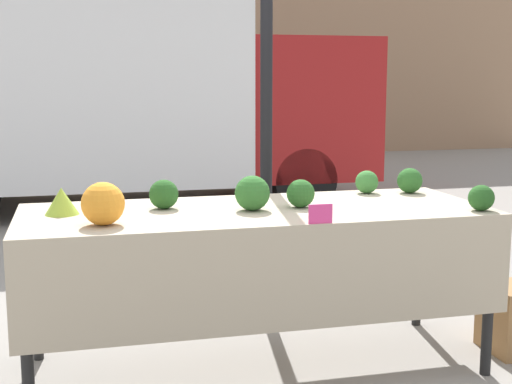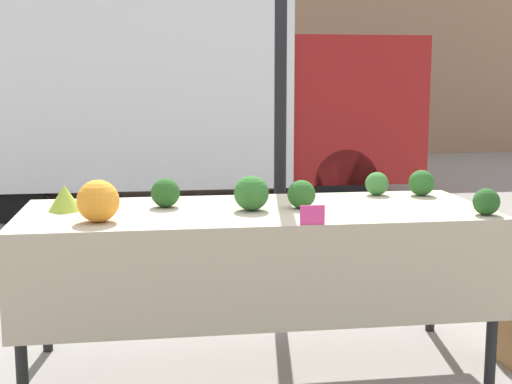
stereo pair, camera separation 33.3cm
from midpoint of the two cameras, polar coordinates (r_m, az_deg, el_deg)
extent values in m
plane|color=gray|center=(3.57, 2.75, -13.81)|extent=(40.00, 40.00, 0.00)
cube|color=#9E7A5B|center=(13.08, -5.70, 14.58)|extent=(16.00, 0.60, 5.31)
cylinder|color=black|center=(4.09, 4.32, 7.37)|extent=(0.07, 0.07, 2.54)
cube|color=white|center=(7.95, -10.13, 8.70)|extent=(3.59, 2.07, 2.11)
cube|color=maroon|center=(8.27, 7.72, 6.72)|extent=(1.44, 1.90, 1.52)
cylinder|color=black|center=(7.49, 8.32, 0.89)|extent=(0.67, 0.22, 0.67)
cylinder|color=black|center=(9.10, 5.29, 2.39)|extent=(0.67, 0.22, 0.67)
cylinder|color=black|center=(7.28, -17.88, 0.32)|extent=(0.67, 0.22, 0.67)
cylinder|color=black|center=(8.93, -16.13, 1.94)|extent=(0.67, 0.22, 0.67)
cube|color=tan|center=(3.35, 2.85, -1.63)|extent=(2.19, 0.83, 0.03)
cube|color=tan|center=(3.01, 4.34, -7.36)|extent=(2.19, 0.01, 0.43)
cylinder|color=black|center=(3.07, -15.43, -10.52)|extent=(0.05, 0.05, 0.75)
cylinder|color=black|center=(3.48, 21.14, -8.49)|extent=(0.05, 0.05, 0.75)
cylinder|color=black|center=(3.75, -14.12, -6.89)|extent=(0.05, 0.05, 0.75)
cylinder|color=black|center=(4.09, 16.23, -5.65)|extent=(0.05, 0.05, 0.75)
sphere|color=orange|center=(3.06, -9.51, -0.74)|extent=(0.18, 0.18, 0.18)
cone|color=#93B238|center=(3.36, -12.35, -0.48)|extent=(0.15, 0.15, 0.12)
sphere|color=#2D6628|center=(3.29, 2.53, -0.11)|extent=(0.16, 0.16, 0.16)
sphere|color=#23511E|center=(3.40, 20.66, -0.76)|extent=(0.12, 0.12, 0.12)
sphere|color=#285B23|center=(3.85, 15.54, 0.69)|extent=(0.13, 0.13, 0.13)
sphere|color=#285B23|center=(3.37, 6.49, -0.20)|extent=(0.13, 0.13, 0.13)
sphere|color=#23511E|center=(3.39, -4.48, -0.09)|extent=(0.14, 0.14, 0.14)
sphere|color=#387533|center=(3.81, 12.14, 0.64)|extent=(0.12, 0.12, 0.12)
cube|color=#E53D84|center=(3.00, 7.72, -1.87)|extent=(0.11, 0.01, 0.08)
camera|label=1|loc=(0.17, -87.14, 0.46)|focal=50.00mm
camera|label=2|loc=(0.17, 92.86, -0.46)|focal=50.00mm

